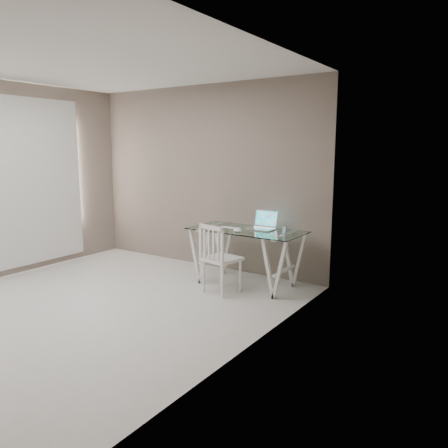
# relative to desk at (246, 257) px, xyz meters

# --- Properties ---
(room) EXTENTS (4.50, 4.52, 2.71)m
(room) POSITION_rel_desk_xyz_m (-1.11, -1.71, 1.33)
(room) COLOR beige
(room) RESTS_ON ground
(desk) EXTENTS (1.50, 0.70, 0.75)m
(desk) POSITION_rel_desk_xyz_m (0.00, 0.00, 0.00)
(desk) COLOR silver
(desk) RESTS_ON ground
(chair) EXTENTS (0.46, 0.46, 0.88)m
(chair) POSITION_rel_desk_xyz_m (-0.12, -0.49, 0.10)
(chair) COLOR white
(chair) RESTS_ON ground
(laptop) EXTENTS (0.34, 0.29, 0.24)m
(laptop) POSITION_rel_desk_xyz_m (0.15, 0.18, 0.42)
(laptop) COLOR silver
(laptop) RESTS_ON desk
(keyboard) EXTENTS (0.29, 0.12, 0.01)m
(keyboard) POSITION_rel_desk_xyz_m (-0.23, -0.03, 0.37)
(keyboard) COLOR silver
(keyboard) RESTS_ON desk
(mouse) EXTENTS (0.12, 0.07, 0.04)m
(mouse) POSITION_rel_desk_xyz_m (-0.02, -0.19, 0.38)
(mouse) COLOR white
(mouse) RESTS_ON desk
(phone_dock) EXTENTS (0.06, 0.06, 0.12)m
(phone_dock) POSITION_rel_desk_xyz_m (0.57, -0.07, 0.40)
(phone_dock) COLOR white
(phone_dock) RESTS_ON desk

